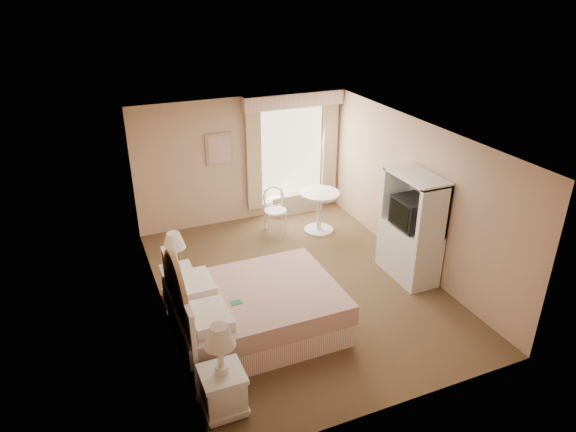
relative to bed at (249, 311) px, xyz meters
name	(u,v)px	position (x,y,z in m)	size (l,w,h in m)	color
room	(299,216)	(1.11, 0.82, 0.88)	(4.21, 5.51, 2.51)	brown
window	(293,151)	(2.16, 3.48, 0.97)	(2.05, 0.22, 2.51)	white
framed_art	(219,149)	(0.66, 3.54, 1.18)	(0.52, 0.04, 0.62)	tan
bed	(249,311)	(0.00, 0.00, 0.00)	(2.24, 1.76, 1.56)	tan
nightstand_near	(222,381)	(-0.73, -1.23, 0.07)	(0.49, 0.49, 1.18)	white
nightstand_far	(177,276)	(-0.73, 1.20, 0.05)	(0.47, 0.47, 1.13)	white
round_table	(319,205)	(2.29, 2.48, 0.17)	(0.77, 0.77, 0.81)	silver
cafe_chair	(274,206)	(1.49, 2.82, 0.14)	(0.48, 0.48, 0.89)	silver
armoire	(411,235)	(2.93, 0.44, 0.37)	(0.54, 1.08, 1.79)	white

